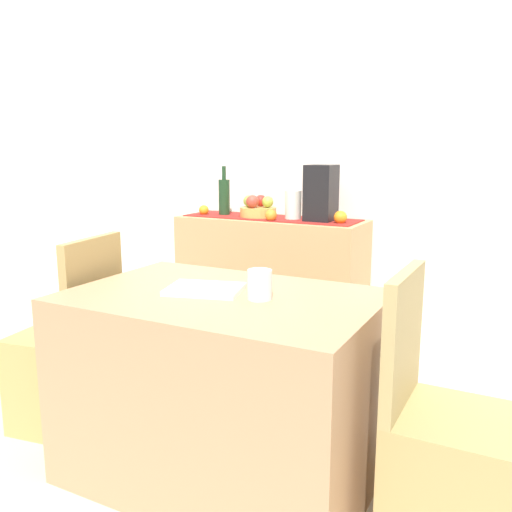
{
  "coord_description": "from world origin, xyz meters",
  "views": [
    {
      "loc": [
        1.23,
        -2.07,
        1.27
      ],
      "look_at": [
        -0.05,
        0.38,
        0.73
      ],
      "focal_mm": 37.89,
      "sensor_mm": 36.0,
      "label": 1
    }
  ],
  "objects_px": {
    "ceramic_vase": "(293,205)",
    "fruit_bowl": "(258,212)",
    "dining_table": "(223,386)",
    "coffee_cup": "(260,285)",
    "sideboard_console": "(270,286)",
    "coffee_maker": "(321,193)",
    "open_book": "(205,289)",
    "wine_bottle": "(224,196)",
    "chair_by_corner": "(447,468)",
    "chair_near_window": "(69,371)"
  },
  "relations": [
    {
      "from": "wine_bottle",
      "to": "coffee_maker",
      "type": "distance_m",
      "value": 0.66
    },
    {
      "from": "coffee_cup",
      "to": "sideboard_console",
      "type": "bearing_deg",
      "value": 114.44
    },
    {
      "from": "fruit_bowl",
      "to": "coffee_cup",
      "type": "relative_size",
      "value": 2.08
    },
    {
      "from": "fruit_bowl",
      "to": "dining_table",
      "type": "bearing_deg",
      "value": -68.15
    },
    {
      "from": "coffee_maker",
      "to": "chair_by_corner",
      "type": "height_order",
      "value": "coffee_maker"
    },
    {
      "from": "ceramic_vase",
      "to": "sideboard_console",
      "type": "bearing_deg",
      "value": 180.0
    },
    {
      "from": "wine_bottle",
      "to": "dining_table",
      "type": "xyz_separation_m",
      "value": [
        0.77,
        -1.3,
        -0.61
      ]
    },
    {
      "from": "fruit_bowl",
      "to": "ceramic_vase",
      "type": "xyz_separation_m",
      "value": [
        0.24,
        0.0,
        0.05
      ]
    },
    {
      "from": "coffee_cup",
      "to": "chair_near_window",
      "type": "height_order",
      "value": "chair_near_window"
    },
    {
      "from": "chair_by_corner",
      "to": "ceramic_vase",
      "type": "bearing_deg",
      "value": 130.83
    },
    {
      "from": "coffee_maker",
      "to": "open_book",
      "type": "distance_m",
      "value": 1.33
    },
    {
      "from": "dining_table",
      "to": "chair_near_window",
      "type": "xyz_separation_m",
      "value": [
        -0.84,
        0.0,
        -0.1
      ]
    },
    {
      "from": "fruit_bowl",
      "to": "open_book",
      "type": "xyz_separation_m",
      "value": [
        0.44,
        -1.3,
        -0.14
      ]
    },
    {
      "from": "ceramic_vase",
      "to": "chair_by_corner",
      "type": "distance_m",
      "value": 1.85
    },
    {
      "from": "coffee_maker",
      "to": "wine_bottle",
      "type": "bearing_deg",
      "value": -180.0
    },
    {
      "from": "coffee_maker",
      "to": "ceramic_vase",
      "type": "distance_m",
      "value": 0.19
    },
    {
      "from": "coffee_cup",
      "to": "chair_by_corner",
      "type": "bearing_deg",
      "value": -0.28
    },
    {
      "from": "wine_bottle",
      "to": "open_book",
      "type": "xyz_separation_m",
      "value": [
        0.69,
        -1.3,
        -0.23
      ]
    },
    {
      "from": "chair_by_corner",
      "to": "dining_table",
      "type": "bearing_deg",
      "value": -180.0
    },
    {
      "from": "fruit_bowl",
      "to": "chair_near_window",
      "type": "distance_m",
      "value": 1.48
    },
    {
      "from": "ceramic_vase",
      "to": "coffee_maker",
      "type": "bearing_deg",
      "value": 0.0
    },
    {
      "from": "coffee_cup",
      "to": "wine_bottle",
      "type": "bearing_deg",
      "value": 125.46
    },
    {
      "from": "coffee_maker",
      "to": "dining_table",
      "type": "height_order",
      "value": "coffee_maker"
    },
    {
      "from": "wine_bottle",
      "to": "dining_table",
      "type": "height_order",
      "value": "wine_bottle"
    },
    {
      "from": "coffee_maker",
      "to": "chair_by_corner",
      "type": "xyz_separation_m",
      "value": [
        0.95,
        -1.3,
        -0.76
      ]
    },
    {
      "from": "sideboard_console",
      "to": "chair_by_corner",
      "type": "relative_size",
      "value": 1.3
    },
    {
      "from": "chair_near_window",
      "to": "chair_by_corner",
      "type": "bearing_deg",
      "value": -0.08
    },
    {
      "from": "sideboard_console",
      "to": "dining_table",
      "type": "distance_m",
      "value": 1.37
    },
    {
      "from": "coffee_cup",
      "to": "chair_by_corner",
      "type": "relative_size",
      "value": 0.12
    },
    {
      "from": "fruit_bowl",
      "to": "chair_by_corner",
      "type": "distance_m",
      "value": 1.99
    },
    {
      "from": "sideboard_console",
      "to": "chair_near_window",
      "type": "height_order",
      "value": "chair_near_window"
    },
    {
      "from": "coffee_cup",
      "to": "chair_by_corner",
      "type": "distance_m",
      "value": 0.87
    },
    {
      "from": "coffee_maker",
      "to": "open_book",
      "type": "relative_size",
      "value": 1.18
    },
    {
      "from": "chair_near_window",
      "to": "coffee_cup",
      "type": "bearing_deg",
      "value": 0.05
    },
    {
      "from": "dining_table",
      "to": "chair_by_corner",
      "type": "relative_size",
      "value": 1.28
    },
    {
      "from": "ceramic_vase",
      "to": "dining_table",
      "type": "relative_size",
      "value": 0.15
    },
    {
      "from": "fruit_bowl",
      "to": "wine_bottle",
      "type": "height_order",
      "value": "wine_bottle"
    },
    {
      "from": "dining_table",
      "to": "coffee_maker",
      "type": "bearing_deg",
      "value": 94.7
    },
    {
      "from": "coffee_maker",
      "to": "coffee_cup",
      "type": "height_order",
      "value": "coffee_maker"
    },
    {
      "from": "sideboard_console",
      "to": "coffee_maker",
      "type": "relative_size",
      "value": 3.53
    },
    {
      "from": "sideboard_console",
      "to": "coffee_cup",
      "type": "relative_size",
      "value": 10.7
    },
    {
      "from": "fruit_bowl",
      "to": "chair_by_corner",
      "type": "height_order",
      "value": "fruit_bowl"
    },
    {
      "from": "fruit_bowl",
      "to": "coffee_cup",
      "type": "xyz_separation_m",
      "value": [
        0.68,
        -1.3,
        -0.1
      ]
    },
    {
      "from": "open_book",
      "to": "coffee_cup",
      "type": "relative_size",
      "value": 2.56
    },
    {
      "from": "dining_table",
      "to": "sideboard_console",
      "type": "bearing_deg",
      "value": 108.42
    },
    {
      "from": "dining_table",
      "to": "ceramic_vase",
      "type": "bearing_deg",
      "value": 102.29
    },
    {
      "from": "dining_table",
      "to": "coffee_cup",
      "type": "distance_m",
      "value": 0.45
    },
    {
      "from": "ceramic_vase",
      "to": "fruit_bowl",
      "type": "bearing_deg",
      "value": 180.0
    },
    {
      "from": "open_book",
      "to": "wine_bottle",
      "type": "bearing_deg",
      "value": 102.5
    },
    {
      "from": "fruit_bowl",
      "to": "chair_near_window",
      "type": "xyz_separation_m",
      "value": [
        -0.32,
        -1.3,
        -0.63
      ]
    }
  ]
}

